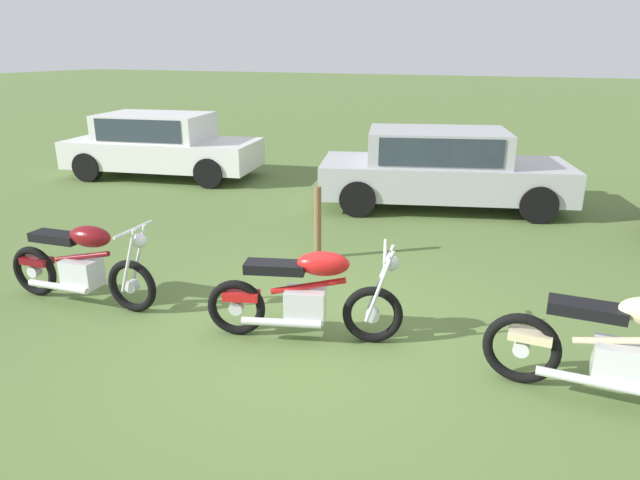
# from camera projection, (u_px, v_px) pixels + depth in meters

# --- Properties ---
(ground_plane) EXTENTS (120.00, 120.00, 0.00)m
(ground_plane) POSITION_uv_depth(u_px,v_px,m) (312.00, 341.00, 5.79)
(ground_plane) COLOR #567038
(motorcycle_maroon) EXTENTS (1.99, 0.64, 1.02)m
(motorcycle_maroon) POSITION_uv_depth(u_px,v_px,m) (81.00, 264.00, 6.49)
(motorcycle_maroon) COLOR black
(motorcycle_maroon) RESTS_ON ground
(motorcycle_red) EXTENTS (1.94, 0.90, 1.02)m
(motorcycle_red) POSITION_uv_depth(u_px,v_px,m) (306.00, 295.00, 5.69)
(motorcycle_red) COLOR black
(motorcycle_red) RESTS_ON ground
(motorcycle_cream) EXTENTS (2.14, 0.64, 1.02)m
(motorcycle_cream) POSITION_uv_depth(u_px,v_px,m) (622.00, 350.00, 4.64)
(motorcycle_cream) COLOR black
(motorcycle_cream) RESTS_ON ground
(car_white) EXTENTS (4.53, 2.48, 1.43)m
(car_white) POSITION_uv_depth(u_px,v_px,m) (160.00, 142.00, 12.94)
(car_white) COLOR silver
(car_white) RESTS_ON ground
(car_silver) EXTENTS (4.76, 2.91, 1.43)m
(car_silver) POSITION_uv_depth(u_px,v_px,m) (441.00, 165.00, 10.43)
(car_silver) COLOR #B2B5BA
(car_silver) RESTS_ON ground
(fence_post_wooden) EXTENTS (0.10, 0.10, 1.03)m
(fence_post_wooden) POSITION_uv_depth(u_px,v_px,m) (318.00, 223.00, 7.92)
(fence_post_wooden) COLOR brown
(fence_post_wooden) RESTS_ON ground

